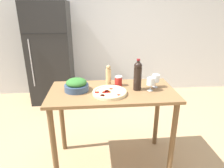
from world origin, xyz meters
name	(u,v)px	position (x,y,z in m)	size (l,w,h in m)	color
ground_plane	(112,160)	(0.00, 0.00, 0.00)	(14.00, 14.00, 0.00)	tan
wall_back	(102,31)	(0.00, 2.26, 1.30)	(6.40, 0.06, 2.60)	silver
refrigerator	(51,54)	(-1.00, 1.88, 0.93)	(0.77, 0.69, 1.86)	black
prep_counter	(112,103)	(0.00, 0.00, 0.77)	(1.33, 0.67, 0.92)	brown
wine_bottle	(138,75)	(0.27, 0.00, 1.08)	(0.08, 0.08, 0.33)	black
wine_glass_near	(151,82)	(0.40, -0.04, 1.01)	(0.08, 0.08, 0.14)	silver
wine_glass_far	(156,79)	(0.48, 0.05, 1.02)	(0.08, 0.08, 0.14)	silver
pepper_mill	(108,76)	(-0.03, 0.15, 1.03)	(0.06, 0.06, 0.24)	tan
salad_bowl	(77,85)	(-0.37, 0.03, 0.98)	(0.25, 0.25, 0.13)	#384C6B
homemade_pizza	(110,92)	(-0.04, -0.09, 0.94)	(0.35, 0.35, 0.04)	beige
salt_canister	(118,81)	(0.08, 0.14, 0.97)	(0.08, 0.08, 0.11)	#B2231E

